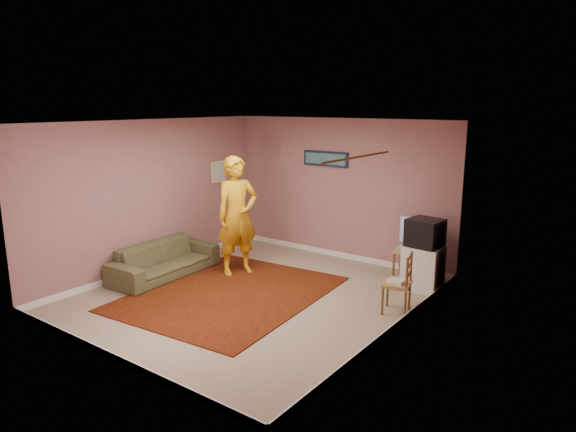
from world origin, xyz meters
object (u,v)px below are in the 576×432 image
Objects in this scene: chair_b at (397,277)px; person at (237,216)px; crt_tv at (425,233)px; sofa at (165,260)px; chair_a at (410,243)px; tv_cabinet at (423,268)px.

chair_b is 2.94m from person.
crt_tv is 1.19× the size of chair_b.
sofa is 1.43m from person.
chair_a is at bearing -176.66° from chair_b.
chair_a is at bearing 139.14° from tv_cabinet.
chair_a is (-0.37, 0.32, -0.30)m from crt_tv.
sofa is (-3.74, -1.96, -0.63)m from crt_tv.
person is (-2.90, -0.03, 0.49)m from chair_b.
chair_a is 1.47m from chair_b.
tv_cabinet is 1.27× the size of crt_tv.
tv_cabinet is 4.23m from sofa.
sofa is (-3.80, -0.88, -0.24)m from chair_b.
chair_b is (0.06, -1.08, -0.39)m from crt_tv.
tv_cabinet is 0.36× the size of sofa.
chair_b is at bearing -65.39° from person.
crt_tv is 1.15m from chair_b.
person is at bearing -49.56° from sofa.
chair_b is at bearing -80.36° from crt_tv.
crt_tv reaches higher than sofa.
person reaches higher than tv_cabinet.
crt_tv is (-0.01, 0.00, 0.57)m from tv_cabinet.
sofa is at bearing -153.48° from chair_a.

